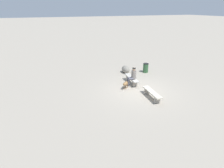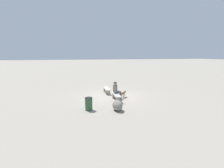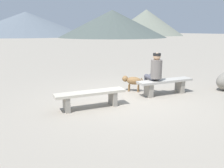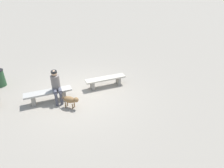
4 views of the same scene
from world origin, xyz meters
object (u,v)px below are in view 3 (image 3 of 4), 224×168
at_px(bench_left, 90,96).
at_px(seated_person, 155,71).
at_px(bench_right, 165,84).
at_px(dog, 132,81).

distance_m(bench_left, seated_person, 2.25).
distance_m(bench_right, seated_person, 0.56).
bearing_deg(bench_left, bench_right, 6.38).
height_order(bench_left, seated_person, seated_person).
bearing_deg(bench_right, bench_left, -173.62).
bearing_deg(bench_right, seated_person, 166.58).
xyz_separation_m(bench_left, seated_person, (2.20, 0.18, 0.44)).
bearing_deg(dog, bench_right, 174.37).
relative_size(bench_right, seated_person, 1.43).
bearing_deg(seated_person, bench_left, -171.06).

